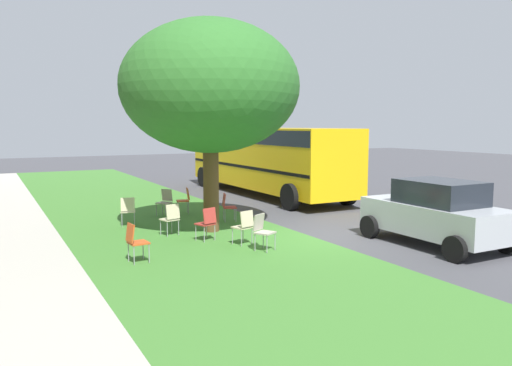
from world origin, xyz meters
name	(u,v)px	position (x,y,z in m)	size (l,w,h in m)	color
ground	(319,236)	(0.00, 0.00, 0.00)	(80.00, 80.00, 0.00)	#424247
grass_verge	(210,250)	(0.00, 3.20, 0.00)	(48.00, 6.00, 0.01)	#3D752D
sidewalk_strip	(9,275)	(0.00, 7.60, 0.00)	(48.00, 2.80, 0.01)	#ADA89E
street_tree	(210,87)	(2.01, 2.31, 4.04)	(4.96, 4.96, 5.89)	brown
chair_0	(244,225)	(0.07, 2.24, 0.52)	(0.52, 0.51, 0.88)	beige
chair_1	(263,229)	(-0.64, 2.11, 0.52)	(0.56, 0.56, 0.88)	#ADA393
chair_2	(207,221)	(0.92, 2.90, 0.52)	(0.53, 0.52, 0.88)	#B7332D
chair_3	(165,200)	(5.02, 2.68, 0.52)	(0.58, 0.58, 0.88)	#ADA393
chair_4	(171,217)	(1.97, 3.52, 0.52)	(0.51, 0.50, 0.88)	beige
chair_5	(227,205)	(3.12, 1.28, 0.52)	(0.52, 0.53, 0.88)	#B7332D
chair_6	(135,240)	(-0.30, 5.10, 0.52)	(0.45, 0.46, 0.88)	#C64C1E
chair_7	(128,209)	(3.80, 4.23, 0.52)	(0.52, 0.51, 0.88)	beige
chair_8	(185,198)	(5.09, 1.96, 0.52)	(0.50, 0.51, 0.88)	#C64C1E
parked_car	(436,212)	(-2.23, -1.95, 0.84)	(3.70, 1.92, 1.65)	#ADB2B7
school_bus	(266,154)	(7.93, -2.80, 1.76)	(10.40, 2.80, 2.88)	yellow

